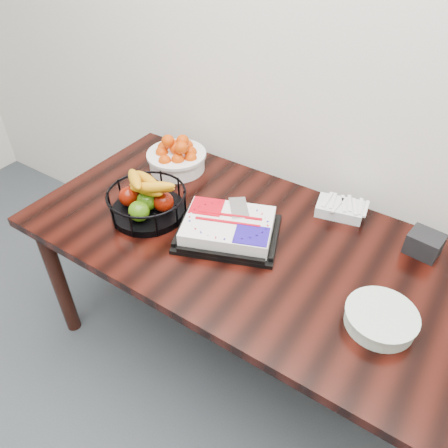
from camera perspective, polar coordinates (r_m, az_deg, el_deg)
The scene contains 7 objects.
table at distance 1.78m, azimuth 3.03°, elevation -3.97°, with size 1.80×0.90×0.75m.
cake_tray at distance 1.71m, azimuth 0.57°, elevation -0.57°, with size 0.48×0.43×0.08m.
tangerine_bowl at distance 2.10m, azimuth -6.23°, elevation 8.97°, with size 0.28×0.28×0.18m.
fruit_basket at distance 1.82m, azimuth -10.01°, elevation 3.04°, with size 0.33×0.33×0.17m.
plate_stack at distance 1.50m, azimuth 19.77°, elevation -11.58°, with size 0.23×0.23×0.06m.
fork_bag at distance 1.89m, azimuth 14.88°, elevation 1.99°, with size 0.21×0.16×0.06m.
napkin_box at distance 1.80m, azimuth 24.70°, elevation -2.35°, with size 0.12×0.10×0.09m, color black.
Camera 1 is at (0.64, 0.88, 1.89)m, focal length 35.00 mm.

